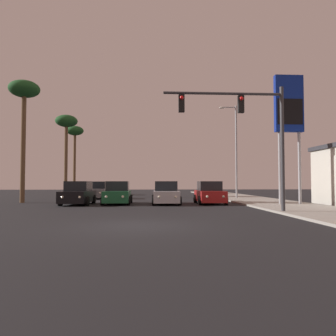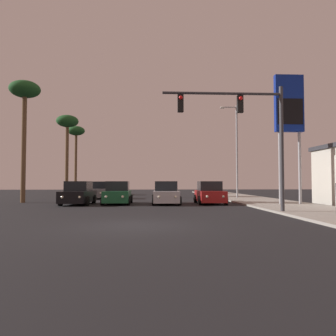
% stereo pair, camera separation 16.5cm
% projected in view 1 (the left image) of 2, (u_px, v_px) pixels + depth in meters
% --- Properties ---
extents(ground_plane, '(120.00, 120.00, 0.00)m').
position_uv_depth(ground_plane, '(138.00, 225.00, 12.18)').
color(ground_plane, black).
extents(sidewalk_right, '(5.00, 60.00, 0.12)m').
position_uv_depth(sidewalk_right, '(280.00, 205.00, 22.68)').
color(sidewalk_right, '#9E998E').
rests_on(sidewalk_right, ground).
extents(car_black, '(2.04, 4.34, 1.68)m').
position_uv_depth(car_black, '(78.00, 194.00, 23.60)').
color(car_black, black).
rests_on(car_black, ground).
extents(car_silver, '(2.04, 4.32, 1.68)m').
position_uv_depth(car_silver, '(166.00, 194.00, 24.04)').
color(car_silver, '#B7B7BC').
rests_on(car_silver, ground).
extents(car_grey, '(2.04, 4.33, 1.68)m').
position_uv_depth(car_grey, '(98.00, 191.00, 31.91)').
color(car_grey, slate).
rests_on(car_grey, ground).
extents(car_tan, '(2.04, 4.32, 1.68)m').
position_uv_depth(car_tan, '(109.00, 189.00, 41.48)').
color(car_tan, tan).
rests_on(car_tan, ground).
extents(car_green, '(2.04, 4.32, 1.68)m').
position_uv_depth(car_green, '(118.00, 194.00, 24.20)').
color(car_green, '#195933').
rests_on(car_green, ground).
extents(car_red, '(2.04, 4.32, 1.68)m').
position_uv_depth(car_red, '(210.00, 194.00, 24.48)').
color(car_red, maroon).
rests_on(car_red, ground).
extents(traffic_light_mast, '(6.32, 0.36, 6.50)m').
position_uv_depth(traffic_light_mast, '(249.00, 123.00, 17.01)').
color(traffic_light_mast, '#38383D').
rests_on(traffic_light_mast, sidewalk_right).
extents(street_lamp, '(1.74, 0.24, 9.00)m').
position_uv_depth(street_lamp, '(235.00, 146.00, 31.97)').
color(street_lamp, '#99999E').
rests_on(street_lamp, sidewalk_right).
extents(gas_station_sign, '(2.00, 0.42, 9.00)m').
position_uv_depth(gas_station_sign, '(289.00, 111.00, 22.91)').
color(gas_station_sign, '#99999E').
rests_on(gas_station_sign, sidewalk_right).
extents(palm_tree_near, '(2.40, 2.40, 9.69)m').
position_uv_depth(palm_tree_near, '(24.00, 96.00, 25.98)').
color(palm_tree_near, brown).
rests_on(palm_tree_near, ground).
extents(palm_tree_far, '(2.40, 2.40, 9.51)m').
position_uv_depth(palm_tree_far, '(75.00, 135.00, 45.89)').
color(palm_tree_far, brown).
rests_on(palm_tree_far, ground).
extents(palm_tree_mid, '(2.40, 2.40, 9.01)m').
position_uv_depth(palm_tree_mid, '(66.00, 126.00, 35.97)').
color(palm_tree_mid, brown).
rests_on(palm_tree_mid, ground).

